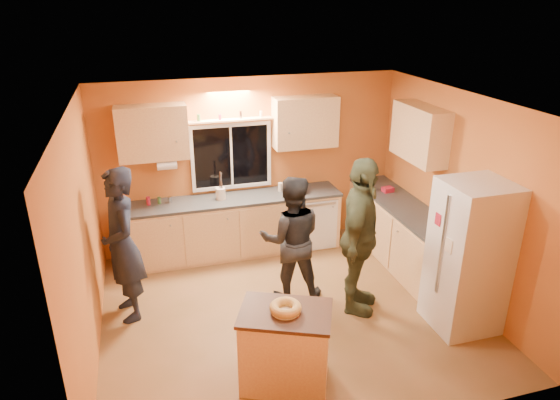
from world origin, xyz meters
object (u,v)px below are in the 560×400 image
object	(u,v)px
person_left	(122,245)
person_right	(359,238)
island	(285,347)
person_center	(291,239)
refrigerator	(469,257)

from	to	relation	value
person_left	person_right	xyz separation A→B (m)	(2.72, -0.66, 0.04)
island	person_right	xyz separation A→B (m)	(1.22, 1.01, 0.55)
island	person_center	size ratio (longest dim) A/B	0.63
person_left	person_center	world-z (taller)	person_left
refrigerator	person_right	size ratio (longest dim) A/B	0.91
island	person_left	size ratio (longest dim) A/B	0.55
person_center	person_right	bearing A→B (deg)	157.32
refrigerator	person_right	bearing A→B (deg)	149.29
island	person_left	distance (m)	2.30
island	person_right	world-z (taller)	person_right
refrigerator	island	world-z (taller)	refrigerator
refrigerator	person_right	world-z (taller)	person_right
person_left	person_right	bearing A→B (deg)	62.79
person_center	island	bearing A→B (deg)	82.75
island	person_center	bearing A→B (deg)	94.68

